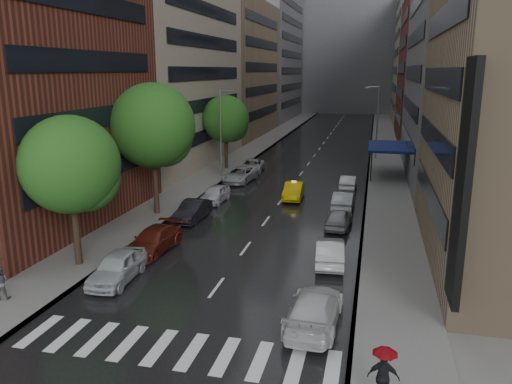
% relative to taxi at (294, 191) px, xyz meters
% --- Properties ---
extents(ground, '(220.00, 220.00, 0.00)m').
position_rel_taxi_xyz_m(ground, '(-0.95, -23.09, -0.73)').
color(ground, gray).
rests_on(ground, ground).
extents(road, '(14.00, 140.00, 0.01)m').
position_rel_taxi_xyz_m(road, '(-0.95, 26.91, -0.72)').
color(road, black).
rests_on(road, ground).
extents(sidewalk_left, '(4.00, 140.00, 0.15)m').
position_rel_taxi_xyz_m(sidewalk_left, '(-9.95, 26.91, -0.65)').
color(sidewalk_left, gray).
rests_on(sidewalk_left, ground).
extents(sidewalk_right, '(4.00, 140.00, 0.15)m').
position_rel_taxi_xyz_m(sidewalk_right, '(8.05, 26.91, -0.65)').
color(sidewalk_right, gray).
rests_on(sidewalk_right, ground).
extents(crosswalk, '(13.15, 2.80, 0.01)m').
position_rel_taxi_xyz_m(crosswalk, '(-0.75, -25.09, -0.72)').
color(crosswalk, silver).
rests_on(crosswalk, ground).
extents(buildings_left, '(8.00, 108.00, 38.00)m').
position_rel_taxi_xyz_m(buildings_left, '(-15.95, 35.70, 15.26)').
color(buildings_left, maroon).
rests_on(buildings_left, ground).
extents(buildings_right, '(8.05, 109.10, 36.00)m').
position_rel_taxi_xyz_m(buildings_right, '(14.05, 33.61, 14.30)').
color(buildings_right, '#937A5B').
rests_on(buildings_right, ground).
extents(building_far, '(40.00, 14.00, 32.00)m').
position_rel_taxi_xyz_m(building_far, '(-0.95, 94.91, 15.27)').
color(building_far, slate).
rests_on(building_far, ground).
extents(tree_near, '(5.43, 5.43, 8.66)m').
position_rel_taxi_xyz_m(tree_near, '(-9.55, -18.10, 5.20)').
color(tree_near, '#382619').
rests_on(tree_near, ground).
extents(tree_mid, '(6.35, 6.35, 10.11)m').
position_rel_taxi_xyz_m(tree_mid, '(-9.55, -7.37, 6.20)').
color(tree_mid, '#382619').
rests_on(tree_mid, ground).
extents(tree_far, '(5.21, 5.21, 8.30)m').
position_rel_taxi_xyz_m(tree_far, '(-9.55, 11.35, 4.95)').
color(tree_far, '#382619').
rests_on(tree_far, ground).
extents(taxi, '(1.71, 4.48, 1.46)m').
position_rel_taxi_xyz_m(taxi, '(0.00, 0.00, 0.00)').
color(taxi, '#E2BA0B').
rests_on(taxi, ground).
extents(parked_cars_left, '(2.90, 35.00, 1.58)m').
position_rel_taxi_xyz_m(parked_cars_left, '(-6.35, -3.95, 0.00)').
color(parked_cars_left, silver).
rests_on(parked_cars_left, ground).
extents(parked_cars_right, '(2.37, 31.39, 1.55)m').
position_rel_taxi_xyz_m(parked_cars_right, '(4.45, -10.66, 0.01)').
color(parked_cars_right, silver).
rests_on(parked_cars_right, ground).
extents(ped_red_umbrella, '(1.07, 0.82, 2.01)m').
position_rel_taxi_xyz_m(ped_red_umbrella, '(7.33, -26.67, 0.60)').
color(ped_red_umbrella, black).
rests_on(ped_red_umbrella, sidewalk_right).
extents(street_lamp_left, '(1.74, 0.22, 9.00)m').
position_rel_taxi_xyz_m(street_lamp_left, '(-8.67, 6.91, 4.16)').
color(street_lamp_left, gray).
rests_on(street_lamp_left, sidewalk_left).
extents(street_lamp_right, '(1.74, 0.22, 9.00)m').
position_rel_taxi_xyz_m(street_lamp_right, '(6.77, 21.91, 4.16)').
color(street_lamp_right, gray).
rests_on(street_lamp_right, sidewalk_right).
extents(awning, '(4.00, 8.00, 3.12)m').
position_rel_taxi_xyz_m(awning, '(8.03, 11.91, 2.41)').
color(awning, navy).
rests_on(awning, sidewalk_right).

